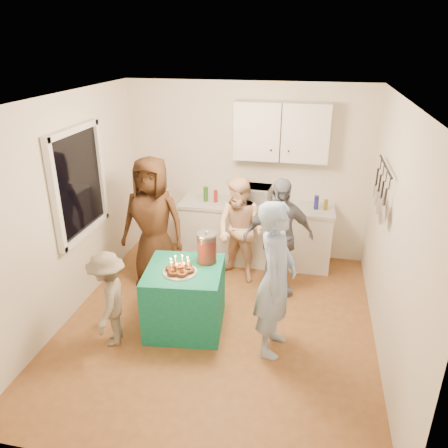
% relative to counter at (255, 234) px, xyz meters
% --- Properties ---
extents(floor, '(4.00, 4.00, 0.00)m').
position_rel_counter_xyz_m(floor, '(-0.20, -1.70, -0.43)').
color(floor, brown).
rests_on(floor, ground).
extents(ceiling, '(4.00, 4.00, 0.00)m').
position_rel_counter_xyz_m(ceiling, '(-0.20, -1.70, 2.17)').
color(ceiling, white).
rests_on(ceiling, floor).
extents(back_wall, '(3.60, 3.60, 0.00)m').
position_rel_counter_xyz_m(back_wall, '(-0.20, 0.30, 0.87)').
color(back_wall, silver).
rests_on(back_wall, floor).
extents(left_wall, '(4.00, 4.00, 0.00)m').
position_rel_counter_xyz_m(left_wall, '(-2.00, -1.70, 0.87)').
color(left_wall, silver).
rests_on(left_wall, floor).
extents(right_wall, '(4.00, 4.00, 0.00)m').
position_rel_counter_xyz_m(right_wall, '(1.60, -1.70, 0.87)').
color(right_wall, silver).
rests_on(right_wall, floor).
extents(window_night, '(0.04, 1.00, 1.20)m').
position_rel_counter_xyz_m(window_night, '(-1.97, -1.40, 1.12)').
color(window_night, black).
rests_on(window_night, left_wall).
extents(counter, '(2.20, 0.58, 0.86)m').
position_rel_counter_xyz_m(counter, '(0.00, 0.00, 0.00)').
color(counter, white).
rests_on(counter, floor).
extents(countertop, '(2.24, 0.62, 0.05)m').
position_rel_counter_xyz_m(countertop, '(0.00, -0.00, 0.46)').
color(countertop, beige).
rests_on(countertop, counter).
extents(upper_cabinet, '(1.30, 0.30, 0.80)m').
position_rel_counter_xyz_m(upper_cabinet, '(0.30, 0.15, 1.52)').
color(upper_cabinet, white).
rests_on(upper_cabinet, back_wall).
extents(pot_rack, '(0.12, 1.00, 0.60)m').
position_rel_counter_xyz_m(pot_rack, '(1.52, -1.00, 1.17)').
color(pot_rack, black).
rests_on(pot_rack, right_wall).
extents(microwave, '(0.52, 0.37, 0.28)m').
position_rel_counter_xyz_m(microwave, '(-0.05, 0.00, 0.62)').
color(microwave, white).
rests_on(microwave, countertop).
extents(party_table, '(0.94, 0.94, 0.76)m').
position_rel_counter_xyz_m(party_table, '(-0.57, -1.80, -0.05)').
color(party_table, '#117357').
rests_on(party_table, floor).
extents(donut_cake, '(0.38, 0.38, 0.18)m').
position_rel_counter_xyz_m(donut_cake, '(-0.58, -1.89, 0.42)').
color(donut_cake, '#381C0C').
rests_on(donut_cake, party_table).
extents(punch_jar, '(0.22, 0.22, 0.34)m').
position_rel_counter_xyz_m(punch_jar, '(-0.35, -1.58, 0.50)').
color(punch_jar, '#B11E0E').
rests_on(punch_jar, party_table).
extents(man_birthday, '(0.48, 0.67, 1.71)m').
position_rel_counter_xyz_m(man_birthday, '(0.48, -1.99, 0.43)').
color(man_birthday, '#99B5DE').
rests_on(man_birthday, floor).
extents(woman_back_left, '(0.89, 0.60, 1.78)m').
position_rel_counter_xyz_m(woman_back_left, '(-1.26, -0.89, 0.46)').
color(woman_back_left, brown).
rests_on(woman_back_left, floor).
extents(woman_back_center, '(0.88, 0.80, 1.48)m').
position_rel_counter_xyz_m(woman_back_center, '(-0.14, -0.59, 0.31)').
color(woman_back_center, '#FFB085').
rests_on(woman_back_center, floor).
extents(woman_back_right, '(1.01, 0.69, 1.59)m').
position_rel_counter_xyz_m(woman_back_right, '(0.40, -0.83, 0.36)').
color(woman_back_right, black).
rests_on(woman_back_right, floor).
extents(child_near_left, '(0.56, 0.78, 1.10)m').
position_rel_counter_xyz_m(child_near_left, '(-1.28, -2.25, 0.12)').
color(child_near_left, '#655C51').
rests_on(child_near_left, floor).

